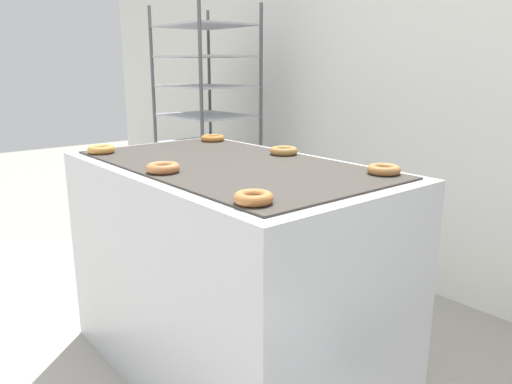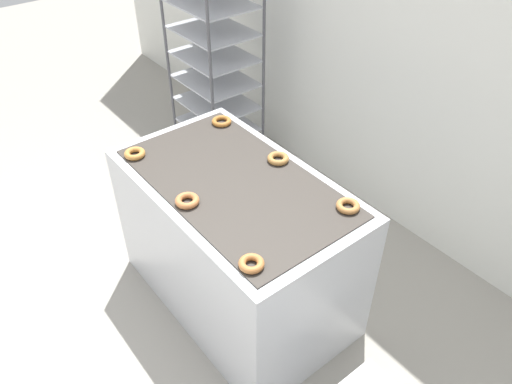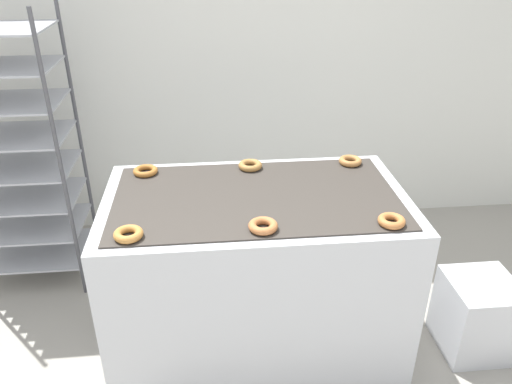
# 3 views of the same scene
# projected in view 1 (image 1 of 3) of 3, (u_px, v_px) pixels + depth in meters

# --- Properties ---
(wall_back) EXTENTS (8.00, 0.05, 2.80)m
(wall_back) POSITION_uv_depth(u_px,v_px,m) (429.00, 58.00, 2.87)
(wall_back) COLOR silver
(wall_back) RESTS_ON ground_plane
(fryer_machine) EXTENTS (1.48, 0.86, 0.96)m
(fryer_machine) POSITION_uv_depth(u_px,v_px,m) (230.00, 270.00, 2.21)
(fryer_machine) COLOR silver
(fryer_machine) RESTS_ON ground_plane
(baking_rack_cart) EXTENTS (0.66, 0.52, 1.77)m
(baking_rack_cart) POSITION_uv_depth(u_px,v_px,m) (207.00, 130.00, 3.64)
(baking_rack_cart) COLOR #4C4C51
(baking_rack_cart) RESTS_ON ground_plane
(donut_near_left) EXTENTS (0.12, 0.12, 0.03)m
(donut_near_left) POSITION_uv_depth(u_px,v_px,m) (101.00, 149.00, 2.31)
(donut_near_left) COLOR #BD7C39
(donut_near_left) RESTS_ON fryer_machine
(donut_near_center) EXTENTS (0.13, 0.13, 0.04)m
(donut_near_center) POSITION_uv_depth(u_px,v_px,m) (162.00, 168.00, 1.90)
(donut_near_center) COLOR #B96E3C
(donut_near_center) RESTS_ON fryer_machine
(donut_near_right) EXTENTS (0.12, 0.12, 0.03)m
(donut_near_right) POSITION_uv_depth(u_px,v_px,m) (253.00, 198.00, 1.47)
(donut_near_right) COLOR #B76F38
(donut_near_right) RESTS_ON fryer_machine
(donut_far_left) EXTENTS (0.13, 0.13, 0.03)m
(donut_far_left) POSITION_uv_depth(u_px,v_px,m) (213.00, 138.00, 2.68)
(donut_far_left) COLOR #AC6A2B
(donut_far_left) RESTS_ON fryer_machine
(donut_far_center) EXTENTS (0.13, 0.13, 0.03)m
(donut_far_center) POSITION_uv_depth(u_px,v_px,m) (284.00, 151.00, 2.27)
(donut_far_center) COLOR #A8763C
(donut_far_center) RESTS_ON fryer_machine
(donut_far_right) EXTENTS (0.12, 0.12, 0.03)m
(donut_far_right) POSITION_uv_depth(u_px,v_px,m) (384.00, 169.00, 1.87)
(donut_far_right) COLOR #B0743D
(donut_far_right) RESTS_ON fryer_machine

